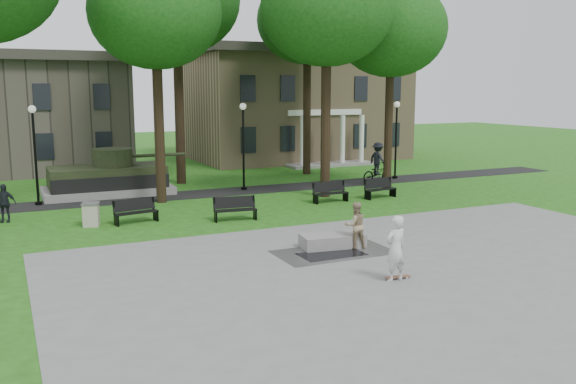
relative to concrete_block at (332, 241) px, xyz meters
name	(u,v)px	position (x,y,z in m)	size (l,w,h in m)	color
ground	(352,240)	(1.16, 0.58, -0.24)	(120.00, 120.00, 0.00)	#204B11
plaza	(440,278)	(1.16, -4.42, -0.23)	(22.00, 16.00, 0.02)	gray
footpath	(237,191)	(1.16, 12.58, -0.24)	(44.00, 2.60, 0.01)	black
building_right	(292,103)	(11.16, 26.58, 4.10)	(17.00, 12.00, 8.60)	#9E8460
building_left	(6,117)	(-9.84, 27.08, 3.35)	(15.00, 10.00, 7.20)	#4C443D
tree_1	(155,13)	(-3.34, 11.08, 8.71)	(6.20, 6.20, 11.63)	black
tree_2	(327,10)	(4.66, 9.08, 9.07)	(6.60, 6.60, 12.16)	black
tree_3	(391,30)	(9.16, 10.08, 8.35)	(6.00, 6.00, 11.19)	black
tree_4	(176,0)	(-0.84, 16.58, 10.15)	(7.20, 7.20, 13.50)	black
tree_5	(307,21)	(7.66, 17.08, 9.42)	(6.40, 6.40, 12.44)	black
lamp_left	(35,147)	(-8.84, 12.88, 2.55)	(0.36, 0.36, 4.73)	black
lamp_mid	(243,139)	(1.66, 12.88, 2.55)	(0.36, 0.36, 4.73)	black
lamp_right	(396,133)	(11.66, 12.88, 2.55)	(0.36, 0.36, 4.73)	black
tank_monument	(108,178)	(-5.30, 14.58, 0.61)	(7.45, 3.40, 2.40)	gray
puddle	(332,254)	(-0.49, -0.83, -0.22)	(2.20, 1.20, 0.00)	black
concrete_block	(332,241)	(0.00, 0.00, 0.00)	(2.20, 1.00, 0.45)	gray
skateboard	(398,278)	(-0.06, -3.98, -0.19)	(0.78, 0.20, 0.07)	brown
skateboarder	(396,249)	(-0.25, -4.11, 0.74)	(0.70, 0.46, 1.93)	silver
friend_watching	(355,225)	(0.63, -0.47, 0.59)	(0.79, 0.62, 1.63)	#9A8563
pedestrian_walker	(4,203)	(-10.32, 9.41, 0.56)	(0.95, 0.39, 1.61)	black
cyclist	(378,166)	(9.77, 11.98, 0.72)	(2.30, 1.34, 2.38)	black
park_bench_0	(136,210)	(-5.41, 6.95, 0.28)	(1.85, 0.85, 1.00)	black
park_bench_1	(235,208)	(-1.53, 5.69, 0.28)	(1.84, 0.74, 1.00)	black
park_bench_2	(330,192)	(4.14, 7.63, 0.28)	(1.81, 0.57, 1.00)	black
park_bench_3	(380,188)	(7.00, 7.59, 0.28)	(1.85, 0.79, 1.00)	black
trash_bin	(91,214)	(-7.17, 7.11, 0.24)	(0.81, 0.81, 0.96)	#B3AA93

